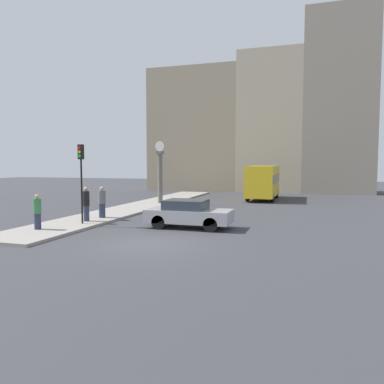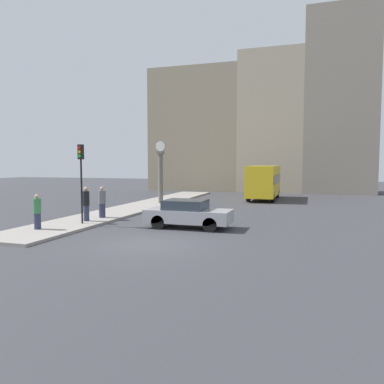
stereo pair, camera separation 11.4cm
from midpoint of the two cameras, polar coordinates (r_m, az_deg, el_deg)
name	(u,v)px [view 1 (the left image)]	position (r m, az deg, el deg)	size (l,w,h in m)	color
ground_plane	(149,244)	(15.23, -6.79, -7.90)	(120.00, 120.00, 0.00)	#38383D
sidewalk_corner	(142,206)	(28.20, -7.78, -2.13)	(3.16, 27.57, 0.13)	gray
building_row	(263,119)	(44.78, 10.67, 10.81)	(25.40, 5.00, 19.64)	gray
sedan_car	(188,213)	(18.78, -0.73, -3.29)	(4.26, 1.84, 1.41)	#9E9EA3
bus_distant	(263,181)	(34.12, 10.68, 1.73)	(2.35, 7.09, 3.02)	gold
traffic_light_near	(81,167)	(20.00, -16.70, 3.61)	(0.26, 0.24, 4.07)	black
street_clock	(160,173)	(29.43, -5.00, 2.85)	(0.85, 0.48, 4.88)	#666056
pedestrian_black_jacket	(86,204)	(20.93, -15.97, -1.73)	(0.35, 0.35, 1.85)	#2D334C
pedestrian_grey_jacket	(102,202)	(22.09, -13.70, -1.53)	(0.43, 0.43, 1.78)	#2D334C
pedestrian_green_hoodie	(37,212)	(19.10, -22.66, -2.82)	(0.37, 0.37, 1.65)	#2D334C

